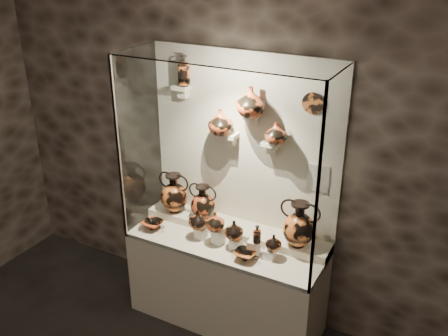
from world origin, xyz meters
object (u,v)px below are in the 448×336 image
Objects in this scene: amphora_right at (299,224)px; jug_c at (234,230)px; kylix_right at (245,254)px; jug_b at (215,221)px; jug_e at (274,242)px; ovoid_vase_b at (251,102)px; kylix_left at (153,224)px; ovoid_vase_a at (220,122)px; amphora_left at (174,193)px; lekythos_small at (257,233)px; ovoid_vase_c at (276,133)px; lekythos_tall at (184,69)px; amphora_mid at (203,202)px; jug_a at (198,220)px.

jug_c is at bearing -174.97° from amphora_right.
jug_b is at bearing -175.06° from kylix_right.
jug_e is 1.13m from ovoid_vase_b.
jug_e reaches higher than kylix_left.
jug_e is 1.06m from ovoid_vase_a.
kylix_right is at bearing -25.25° from kylix_left.
amphora_left is 2.09× the size of lekythos_small.
amphora_left is at bearing 176.41° from ovoid_vase_c.
ovoid_vase_a reaches higher than amphora_right.
ovoid_vase_b is at bearing 84.21° from jug_c.
jug_b is at bearing 175.56° from lekythos_small.
ovoid_vase_c reaches higher than amphora_left.
kylix_right is 0.95× the size of ovoid_vase_b.
ovoid_vase_a is at bearing 160.70° from kylix_right.
jug_e is 0.49× the size of lekythos_tall.
amphora_right reaches higher than amphora_left.
ovoid_vase_b is (0.73, 0.03, 0.95)m from amphora_left.
amphora_right is 0.69m from jug_b.
amphora_left is 2.20× the size of jug_b.
jug_b is 0.38m from kylix_right.
jug_c is (0.71, -0.19, -0.08)m from amphora_left.
jug_c is 0.23m from kylix_right.
amphora_left is 0.34m from kylix_left.
amphora_left is at bearing 145.04° from jug_b.
ovoid_vase_b is 1.32× the size of ovoid_vase_c.
lekythos_small is at bearing -19.72° from kylix_left.
kylix_right is at bearing -27.21° from amphora_mid.
ovoid_vase_c is (0.57, 0.27, 0.80)m from jug_a.
ovoid_vase_b reaches higher than jug_a.
jug_c is 0.91× the size of ovoid_vase_c.
jug_b reaches higher than kylix_right.
ovoid_vase_b is (0.43, 0.03, 0.97)m from amphora_mid.
amphora_right is (0.90, -0.01, 0.03)m from amphora_mid.
lekythos_small is (0.92, -0.21, -0.05)m from amphora_left.
ovoid_vase_c is at bearing -9.79° from ovoid_vase_a.
jug_b is at bearing -17.63° from kylix_left.
amphora_left is 1.13m from lekythos_tall.
lekythos_tall is at bearing -171.09° from ovoid_vase_b.
amphora_left is at bearing -163.19° from ovoid_vase_b.
amphora_right reaches higher than lekythos_small.
lekythos_small is at bearing -11.43° from jug_a.
ovoid_vase_c is at bearing 23.59° from amphora_left.
jug_a is (0.37, -0.20, -0.07)m from amphora_left.
jug_c is at bearing 171.66° from lekythos_small.
jug_c is (0.17, 0.01, -0.04)m from jug_b.
jug_a is (0.07, -0.21, -0.05)m from amphora_mid.
jug_b is at bearing -57.14° from lekythos_tall.
jug_c is 1.38m from lekythos_tall.
jug_b is 1.04m from ovoid_vase_b.
kylix_right is at bearing -51.89° from ovoid_vase_a.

